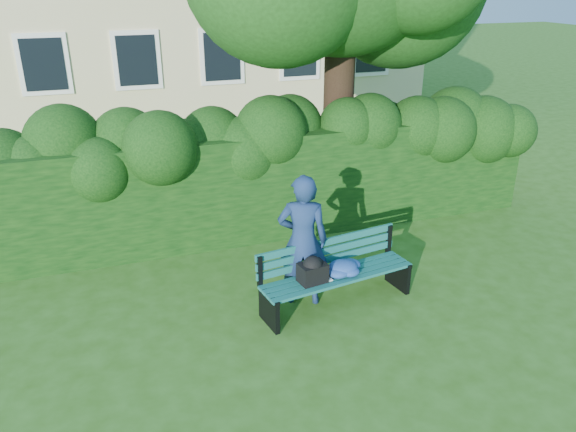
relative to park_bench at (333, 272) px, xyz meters
name	(u,v)px	position (x,y,z in m)	size (l,w,h in m)	color
ground	(302,293)	(-0.30, 0.41, -0.50)	(80.00, 80.00, 0.00)	#2E5815
hedge	(257,184)	(-0.30, 2.61, 0.40)	(10.00, 1.00, 1.80)	black
park_bench	(333,272)	(0.00, 0.00, 0.00)	(2.22, 0.88, 0.89)	#0F4B4D
man_reading	(303,241)	(-0.36, 0.22, 0.42)	(0.67, 0.44, 1.84)	navy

